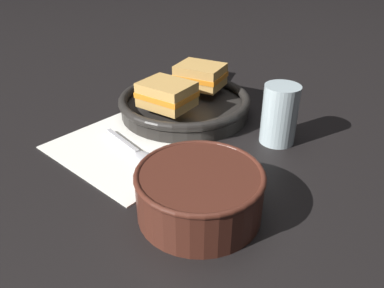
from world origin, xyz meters
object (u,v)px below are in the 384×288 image
at_px(spoon, 139,153).
at_px(drinking_glass, 280,115).
at_px(soup_bowl, 200,190).
at_px(sandwich_near_left, 167,94).
at_px(sandwich_near_right, 200,75).
at_px(skillet, 185,104).

distance_m(spoon, drinking_glass, 0.25).
bearing_deg(soup_bowl, spoon, 155.92).
distance_m(sandwich_near_left, sandwich_near_right, 0.12).
xyz_separation_m(soup_bowl, skillet, (-0.18, 0.25, -0.02)).
xyz_separation_m(spoon, sandwich_near_left, (-0.02, 0.12, 0.06)).
height_order(soup_bowl, sandwich_near_left, sandwich_near_left).
distance_m(skillet, drinking_glass, 0.20).
xyz_separation_m(skillet, drinking_glass, (0.20, -0.01, 0.03)).
distance_m(soup_bowl, spoon, 0.18).
height_order(skillet, drinking_glass, drinking_glass).
height_order(spoon, drinking_glass, drinking_glass).
relative_size(soup_bowl, sandwich_near_left, 1.67).
bearing_deg(skillet, soup_bowl, -54.48).
distance_m(sandwich_near_left, drinking_glass, 0.21).
relative_size(soup_bowl, skillet, 0.45).
relative_size(soup_bowl, spoon, 1.17).
bearing_deg(sandwich_near_right, sandwich_near_left, -90.81).
relative_size(sandwich_near_right, drinking_glass, 0.96).
bearing_deg(soup_bowl, drinking_glass, 85.24).
distance_m(soup_bowl, drinking_glass, 0.24).
relative_size(sandwich_near_left, sandwich_near_right, 1.00).
distance_m(skillet, sandwich_near_left, 0.08).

